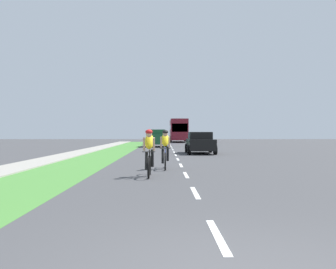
{
  "coord_description": "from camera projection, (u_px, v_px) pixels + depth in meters",
  "views": [
    {
      "loc": [
        -0.76,
        -3.59,
        1.47
      ],
      "look_at": [
        -0.51,
        19.06,
        1.36
      ],
      "focal_mm": 39.05,
      "sensor_mm": 36.0,
      "label": 1
    }
  ],
  "objects": [
    {
      "name": "lane_markings_center",
      "position": [
        174.0,
        152.0,
        27.6
      ],
      "size": [
        0.12,
        54.07,
        0.01
      ],
      "color": "white",
      "rests_on": "ground_plane"
    },
    {
      "name": "ground_plane",
      "position": [
        176.0,
        155.0,
        23.6
      ],
      "size": [
        120.0,
        120.0,
        0.0
      ],
      "primitive_type": "plane",
      "color": "#424244"
    },
    {
      "name": "suv_dark_green",
      "position": [
        157.0,
        138.0,
        37.98
      ],
      "size": [
        2.15,
        4.7,
        1.79
      ],
      "color": "#194C2D",
      "rests_on": "ground_plane"
    },
    {
      "name": "sidewalk_concrete",
      "position": [
        68.0,
        155.0,
        23.53
      ],
      "size": [
        1.76,
        70.0,
        0.1
      ],
      "primitive_type": "cube",
      "color": "#9E998E",
      "rests_on": "ground_plane"
    },
    {
      "name": "grass_verge",
      "position": [
        103.0,
        155.0,
        23.55
      ],
      "size": [
        2.8,
        70.0,
        0.01
      ],
      "primitive_type": "cube",
      "color": "#478438",
      "rests_on": "ground_plane"
    },
    {
      "name": "cyclist_lead",
      "position": [
        149.0,
        153.0,
        12.13
      ],
      "size": [
        0.42,
        1.72,
        1.58
      ],
      "color": "black",
      "rests_on": "ground_plane"
    },
    {
      "name": "sedan_black",
      "position": [
        200.0,
        143.0,
        25.77
      ],
      "size": [
        1.98,
        4.3,
        1.52
      ],
      "color": "black",
      "rests_on": "ground_plane"
    },
    {
      "name": "pickup_blue",
      "position": [
        157.0,
        138.0,
        48.1
      ],
      "size": [
        2.22,
        5.1,
        1.64
      ],
      "color": "#23389E",
      "rests_on": "ground_plane"
    },
    {
      "name": "cyclist_trailing",
      "position": [
        165.0,
        149.0,
        14.7
      ],
      "size": [
        0.42,
        1.72,
        1.58
      ],
      "color": "black",
      "rests_on": "ground_plane"
    },
    {
      "name": "bus_maroon",
      "position": [
        178.0,
        129.0,
        57.42
      ],
      "size": [
        2.78,
        11.6,
        3.48
      ],
      "color": "maroon",
      "rests_on": "ground_plane"
    }
  ]
}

